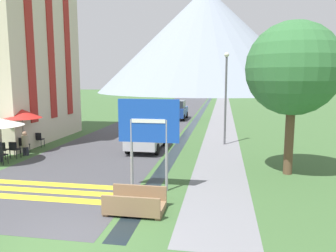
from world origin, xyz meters
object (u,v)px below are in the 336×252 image
(footbridge, at_px, (135,204))
(cafe_chair_near_left, at_px, (14,148))
(cafe_chair_middle, at_px, (24,144))
(cafe_chair_near_right, at_px, (3,149))
(road_sign, at_px, (149,129))
(parked_car_near, at_px, (147,134))
(person_seated_far, at_px, (27,138))
(hotel_building, at_px, (12,40))
(cafe_chair_nearest, at_px, (0,154))
(parked_car_far, at_px, (177,110))
(person_seated_near, at_px, (25,142))
(cafe_chair_far_right, at_px, (39,138))
(cafe_umbrella_middle_red, at_px, (22,114))
(tree_by_path, at_px, (293,69))
(streetlamp, at_px, (226,91))

(footbridge, height_order, cafe_chair_near_left, cafe_chair_near_left)
(cafe_chair_middle, distance_m, cafe_chair_near_right, 1.30)
(road_sign, relative_size, parked_car_near, 0.83)
(person_seated_far, bearing_deg, cafe_chair_near_right, -87.27)
(hotel_building, distance_m, cafe_chair_nearest, 8.85)
(footbridge, bearing_deg, road_sign, 90.80)
(hotel_building, distance_m, parked_car_far, 15.76)
(parked_car_near, relative_size, person_seated_near, 3.09)
(parked_car_far, xyz_separation_m, cafe_chair_far_right, (-6.02, -14.00, -0.39))
(cafe_chair_near_left, bearing_deg, cafe_chair_far_right, 71.67)
(road_sign, bearing_deg, cafe_chair_near_left, 156.14)
(cafe_chair_near_right, distance_m, person_seated_far, 2.17)
(parked_car_near, distance_m, person_seated_near, 6.30)
(footbridge, relative_size, parked_car_far, 0.44)
(parked_car_far, distance_m, person_seated_near, 16.94)
(cafe_umbrella_middle_red, bearing_deg, parked_car_far, 68.13)
(parked_car_far, height_order, tree_by_path, tree_by_path)
(footbridge, relative_size, parked_car_near, 0.44)
(hotel_building, relative_size, road_sign, 3.63)
(hotel_building, height_order, cafe_chair_middle, hotel_building)
(hotel_building, relative_size, parked_car_far, 3.06)
(person_seated_near, distance_m, tree_by_path, 13.17)
(parked_car_near, height_order, cafe_chair_far_right, parked_car_near)
(tree_by_path, bearing_deg, person_seated_near, 174.88)
(cafe_chair_far_right, relative_size, tree_by_path, 0.14)
(cafe_chair_near_right, xyz_separation_m, cafe_umbrella_middle_red, (0.11, 1.58, 1.55))
(parked_car_near, distance_m, cafe_chair_middle, 6.52)
(cafe_chair_nearest, xyz_separation_m, cafe_chair_near_left, (-0.13, 1.18, 0.00))
(cafe_chair_nearest, bearing_deg, hotel_building, 131.46)
(cafe_chair_near_right, bearing_deg, parked_car_near, 16.03)
(road_sign, distance_m, cafe_chair_near_right, 8.82)
(cafe_chair_near_right, relative_size, cafe_chair_near_left, 1.00)
(tree_by_path, bearing_deg, cafe_umbrella_middle_red, 171.93)
(cafe_chair_near_left, relative_size, tree_by_path, 0.14)
(parked_car_far, height_order, cafe_umbrella_middle_red, cafe_umbrella_middle_red)
(tree_by_path, bearing_deg, cafe_chair_far_right, 166.54)
(road_sign, xyz_separation_m, parked_car_far, (-1.82, 20.02, -1.29))
(person_seated_far, bearing_deg, cafe_chair_middle, -66.95)
(streetlamp, bearing_deg, cafe_chair_far_right, -166.06)
(cafe_chair_middle, height_order, cafe_umbrella_middle_red, cafe_umbrella_middle_red)
(hotel_building, bearing_deg, road_sign, -37.40)
(road_sign, relative_size, streetlamp, 0.60)
(cafe_chair_middle, distance_m, person_seated_far, 0.98)
(footbridge, xyz_separation_m, cafe_chair_near_left, (-7.59, 5.29, 0.29))
(cafe_chair_middle, bearing_deg, cafe_chair_near_left, -51.71)
(cafe_chair_nearest, relative_size, cafe_chair_near_right, 1.00)
(parked_car_far, relative_size, cafe_chair_middle, 4.50)
(cafe_chair_middle, bearing_deg, hotel_building, 154.94)
(parked_car_far, bearing_deg, person_seated_near, -109.22)
(cafe_chair_far_right, bearing_deg, cafe_chair_near_left, -78.80)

